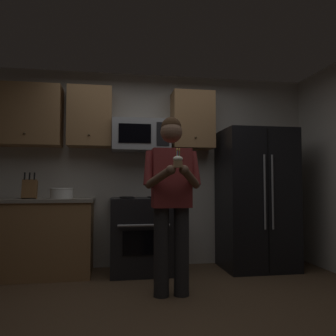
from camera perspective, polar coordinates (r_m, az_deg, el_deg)
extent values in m
plane|color=brown|center=(3.16, 0.65, -22.89)|extent=(6.00, 6.00, 0.00)
cube|color=beige|center=(4.70, -3.03, -0.19)|extent=(4.40, 0.10, 2.60)
cube|color=black|center=(4.34, -4.49, -11.08)|extent=(0.76, 0.66, 0.92)
cube|color=black|center=(4.02, -4.09, -12.33)|extent=(0.48, 0.01, 0.28)
cylinder|color=#99999E|center=(3.96, -4.05, -9.54)|extent=(0.60, 0.03, 0.03)
cylinder|color=black|center=(4.15, -6.80, -4.99)|extent=(0.18, 0.18, 0.01)
cylinder|color=black|center=(4.18, -1.84, -4.99)|extent=(0.18, 0.18, 0.01)
cylinder|color=black|center=(4.43, -6.95, -4.85)|extent=(0.18, 0.18, 0.01)
cylinder|color=black|center=(4.46, -2.31, -4.86)|extent=(0.18, 0.18, 0.01)
cube|color=#9EA0A5|center=(4.46, -4.56, 5.38)|extent=(0.74, 0.40, 0.40)
cube|color=black|center=(4.25, -5.55, 5.79)|extent=(0.40, 0.01, 0.24)
cube|color=black|center=(4.29, -0.85, 5.70)|extent=(0.16, 0.01, 0.30)
cube|color=black|center=(4.63, 14.47, -5.01)|extent=(0.90, 0.72, 1.80)
cylinder|color=gray|center=(4.27, 15.86, -3.84)|extent=(0.02, 0.02, 0.90)
cylinder|color=gray|center=(4.31, 17.07, -3.82)|extent=(0.02, 0.02, 0.90)
cube|color=black|center=(4.30, 16.43, -5.16)|extent=(0.01, 0.01, 1.74)
cube|color=#9E7247|center=(4.65, -22.23, 8.11)|extent=(0.80, 0.34, 0.76)
sphere|color=brown|center=(4.44, -22.82, 5.37)|extent=(0.03, 0.03, 0.03)
cube|color=#9E7247|center=(4.54, -12.88, 8.23)|extent=(0.55, 0.34, 0.76)
sphere|color=brown|center=(4.33, -13.07, 5.44)|extent=(0.03, 0.03, 0.03)
cube|color=#9E7247|center=(4.66, 4.10, 7.90)|extent=(0.55, 0.34, 0.76)
sphere|color=brown|center=(4.44, 4.65, 5.15)|extent=(0.03, 0.03, 0.03)
cube|color=#9E7247|center=(4.45, -21.77, -10.95)|extent=(1.40, 0.62, 0.88)
cube|color=gray|center=(4.41, -21.66, -5.02)|extent=(1.44, 0.66, 0.04)
cube|color=brown|center=(4.36, -22.09, -3.33)|extent=(0.16, 0.15, 0.24)
cylinder|color=black|center=(4.35, -22.81, -1.27)|extent=(0.02, 0.04, 0.09)
cylinder|color=black|center=(4.34, -22.11, -1.28)|extent=(0.02, 0.04, 0.09)
cylinder|color=black|center=(4.33, -21.40, -1.29)|extent=(0.02, 0.04, 0.09)
cylinder|color=white|center=(4.32, -17.35, -4.09)|extent=(0.26, 0.26, 0.12)
torus|color=white|center=(4.32, -17.34, -3.31)|extent=(0.27, 0.27, 0.02)
cylinder|color=#262628|center=(3.43, -1.12, -13.80)|extent=(0.15, 0.15, 0.86)
cylinder|color=#262628|center=(3.46, 2.25, -13.69)|extent=(0.15, 0.15, 0.86)
cube|color=maroon|center=(3.38, 0.57, -1.70)|extent=(0.38, 0.22, 0.58)
sphere|color=brown|center=(3.43, 0.57, 6.02)|extent=(0.22, 0.22, 0.22)
sphere|color=#382314|center=(3.44, 0.54, 6.82)|extent=(0.20, 0.20, 0.20)
cylinder|color=maroon|center=(3.33, -3.16, -0.03)|extent=(0.15, 0.18, 0.35)
cylinder|color=brown|center=(3.17, -1.52, -1.64)|extent=(0.26, 0.33, 0.21)
sphere|color=brown|center=(3.06, 0.48, -0.32)|extent=(0.09, 0.09, 0.09)
cylinder|color=maroon|center=(3.40, 4.39, -0.09)|extent=(0.15, 0.18, 0.35)
cylinder|color=brown|center=(3.23, 3.77, -1.66)|extent=(0.26, 0.33, 0.21)
sphere|color=brown|center=(3.08, 2.68, -0.33)|extent=(0.09, 0.09, 0.09)
cylinder|color=#A87F56|center=(3.06, 1.66, 0.58)|extent=(0.08, 0.08, 0.06)
ellipsoid|color=white|center=(3.06, 1.65, 1.51)|extent=(0.09, 0.09, 0.06)
cylinder|color=#4CBF66|center=(3.07, 1.92, 2.39)|extent=(0.01, 0.01, 0.06)
ellipsoid|color=#FFD159|center=(3.07, 1.92, 3.08)|extent=(0.01, 0.01, 0.02)
cylinder|color=#F2D84C|center=(3.07, 1.47, 2.37)|extent=(0.01, 0.01, 0.06)
ellipsoid|color=#FFD159|center=(3.08, 1.47, 3.07)|extent=(0.01, 0.01, 0.02)
cylinder|color=#4C7FE5|center=(3.05, 1.56, 2.42)|extent=(0.01, 0.01, 0.06)
ellipsoid|color=#FFD159|center=(3.05, 1.56, 3.12)|extent=(0.01, 0.01, 0.02)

